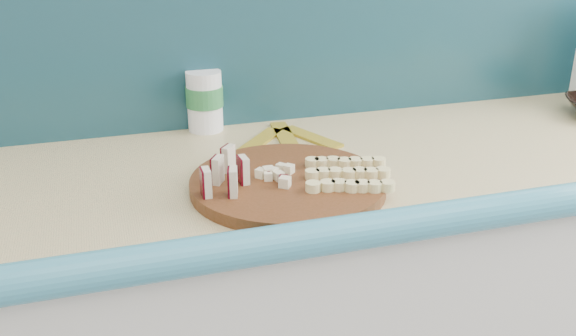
% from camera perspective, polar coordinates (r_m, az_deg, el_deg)
% --- Properties ---
extents(kitchen_counter, '(2.20, 0.63, 0.91)m').
position_cam_1_polar(kitchen_counter, '(1.65, 13.63, -12.88)').
color(kitchen_counter, silver).
rests_on(kitchen_counter, ground).
extents(backsplash, '(2.20, 0.02, 0.50)m').
position_cam_1_polar(backsplash, '(1.62, 10.79, 13.84)').
color(backsplash, teal).
rests_on(backsplash, kitchen_counter).
extents(cutting_board, '(0.44, 0.44, 0.02)m').
position_cam_1_polar(cutting_board, '(1.17, 0.00, -1.41)').
color(cutting_board, '#45260E').
rests_on(cutting_board, kitchen_counter).
extents(apple_wedges, '(0.10, 0.14, 0.05)m').
position_cam_1_polar(apple_wedges, '(1.13, -5.59, -0.39)').
color(apple_wedges, beige).
rests_on(apple_wedges, cutting_board).
extents(apple_chunks, '(0.05, 0.06, 0.02)m').
position_cam_1_polar(apple_chunks, '(1.16, -1.11, -0.53)').
color(apple_chunks, '#FAEBC8').
rests_on(apple_chunks, cutting_board).
extents(banana_slices, '(0.18, 0.17, 0.02)m').
position_cam_1_polar(banana_slices, '(1.17, 5.35, -0.50)').
color(banana_slices, '#EAD98F').
rests_on(banana_slices, cutting_board).
extents(canister, '(0.08, 0.08, 0.14)m').
position_cam_1_polar(canister, '(1.47, -7.43, 6.04)').
color(canister, white).
rests_on(canister, kitchen_counter).
extents(banana_peel, '(0.24, 0.20, 0.01)m').
position_cam_1_polar(banana_peel, '(1.42, -0.25, 2.70)').
color(banana_peel, gold).
rests_on(banana_peel, kitchen_counter).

